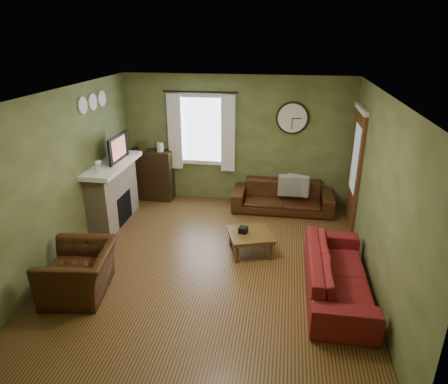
# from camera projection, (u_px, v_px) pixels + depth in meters

# --- Properties ---
(floor) EXTENTS (4.60, 5.20, 0.00)m
(floor) POSITION_uv_depth(u_px,v_px,m) (214.00, 263.00, 6.22)
(floor) COLOR brown
(floor) RESTS_ON ground
(ceiling) EXTENTS (4.60, 5.20, 0.00)m
(ceiling) POSITION_uv_depth(u_px,v_px,m) (212.00, 94.00, 5.25)
(ceiling) COLOR white
(ceiling) RESTS_ON ground
(wall_left) EXTENTS (0.00, 5.20, 2.60)m
(wall_left) POSITION_uv_depth(u_px,v_px,m) (64.00, 177.00, 6.07)
(wall_left) COLOR #5C6736
(wall_left) RESTS_ON ground
(wall_right) EXTENTS (0.00, 5.20, 2.60)m
(wall_right) POSITION_uv_depth(u_px,v_px,m) (380.00, 195.00, 5.40)
(wall_right) COLOR #5C6736
(wall_right) RESTS_ON ground
(wall_back) EXTENTS (4.60, 0.00, 2.60)m
(wall_back) POSITION_uv_depth(u_px,v_px,m) (236.00, 140.00, 8.12)
(wall_back) COLOR #5C6736
(wall_back) RESTS_ON ground
(wall_front) EXTENTS (4.60, 0.00, 2.60)m
(wall_front) POSITION_uv_depth(u_px,v_px,m) (156.00, 296.00, 3.36)
(wall_front) COLOR #5C6736
(wall_front) RESTS_ON ground
(fireplace) EXTENTS (0.40, 1.40, 1.10)m
(fireplace) POSITION_uv_depth(u_px,v_px,m) (113.00, 195.00, 7.38)
(fireplace) COLOR tan
(fireplace) RESTS_ON floor
(firebox) EXTENTS (0.04, 0.60, 0.55)m
(firebox) POSITION_uv_depth(u_px,v_px,m) (124.00, 208.00, 7.44)
(firebox) COLOR black
(firebox) RESTS_ON fireplace
(mantel) EXTENTS (0.58, 1.60, 0.08)m
(mantel) POSITION_uv_depth(u_px,v_px,m) (111.00, 165.00, 7.15)
(mantel) COLOR white
(mantel) RESTS_ON fireplace
(tv) EXTENTS (0.08, 0.60, 0.35)m
(tv) POSITION_uv_depth(u_px,v_px,m) (114.00, 151.00, 7.21)
(tv) COLOR black
(tv) RESTS_ON mantel
(tv_screen) EXTENTS (0.02, 0.62, 0.36)m
(tv_screen) POSITION_uv_depth(u_px,v_px,m) (118.00, 148.00, 7.17)
(tv_screen) COLOR #994C3F
(tv_screen) RESTS_ON mantel
(medallion_left) EXTENTS (0.28, 0.28, 0.03)m
(medallion_left) POSITION_uv_depth(u_px,v_px,m) (83.00, 105.00, 6.45)
(medallion_left) COLOR white
(medallion_left) RESTS_ON wall_left
(medallion_mid) EXTENTS (0.28, 0.28, 0.03)m
(medallion_mid) POSITION_uv_depth(u_px,v_px,m) (93.00, 102.00, 6.77)
(medallion_mid) COLOR white
(medallion_mid) RESTS_ON wall_left
(medallion_right) EXTENTS (0.28, 0.28, 0.03)m
(medallion_right) POSITION_uv_depth(u_px,v_px,m) (102.00, 99.00, 7.09)
(medallion_right) COLOR white
(medallion_right) RESTS_ON wall_left
(window_pane) EXTENTS (1.00, 0.02, 1.30)m
(window_pane) POSITION_uv_depth(u_px,v_px,m) (202.00, 130.00, 8.13)
(window_pane) COLOR silver
(window_pane) RESTS_ON wall_back
(curtain_rod) EXTENTS (0.03, 0.03, 1.50)m
(curtain_rod) POSITION_uv_depth(u_px,v_px,m) (200.00, 92.00, 7.74)
(curtain_rod) COLOR black
(curtain_rod) RESTS_ON wall_back
(curtain_left) EXTENTS (0.28, 0.04, 1.55)m
(curtain_left) POSITION_uv_depth(u_px,v_px,m) (175.00, 132.00, 8.13)
(curtain_left) COLOR white
(curtain_left) RESTS_ON wall_back
(curtain_right) EXTENTS (0.28, 0.04, 1.55)m
(curtain_right) POSITION_uv_depth(u_px,v_px,m) (228.00, 134.00, 7.97)
(curtain_right) COLOR white
(curtain_right) RESTS_ON wall_back
(wall_clock) EXTENTS (0.64, 0.06, 0.64)m
(wall_clock) POSITION_uv_depth(u_px,v_px,m) (292.00, 118.00, 7.72)
(wall_clock) COLOR white
(wall_clock) RESTS_ON wall_back
(door) EXTENTS (0.05, 0.90, 2.10)m
(door) POSITION_uv_depth(u_px,v_px,m) (355.00, 169.00, 7.19)
(door) COLOR brown
(door) RESTS_ON floor
(bookshelf) EXTENTS (0.89, 0.38, 1.06)m
(bookshelf) POSITION_uv_depth(u_px,v_px,m) (152.00, 175.00, 8.47)
(bookshelf) COLOR black
(bookshelf) RESTS_ON floor
(book) EXTENTS (0.17, 0.23, 0.02)m
(book) POSITION_uv_depth(u_px,v_px,m) (159.00, 152.00, 8.57)
(book) COLOR #533B19
(book) RESTS_ON bookshelf
(sofa_brown) EXTENTS (1.98, 0.78, 0.58)m
(sofa_brown) POSITION_uv_depth(u_px,v_px,m) (282.00, 197.00, 7.98)
(sofa_brown) COLOR #331A0C
(sofa_brown) RESTS_ON floor
(pillow_left) EXTENTS (0.44, 0.25, 0.43)m
(pillow_left) POSITION_uv_depth(u_px,v_px,m) (298.00, 185.00, 7.83)
(pillow_left) COLOR gray
(pillow_left) RESTS_ON sofa_brown
(pillow_right) EXTENTS (0.43, 0.14, 0.43)m
(pillow_right) POSITION_uv_depth(u_px,v_px,m) (289.00, 186.00, 7.83)
(pillow_right) COLOR gray
(pillow_right) RESTS_ON sofa_brown
(sofa_red) EXTENTS (0.81, 2.08, 0.61)m
(sofa_red) POSITION_uv_depth(u_px,v_px,m) (338.00, 273.00, 5.43)
(sofa_red) COLOR maroon
(sofa_red) RESTS_ON floor
(armchair) EXTENTS (1.03, 1.14, 0.66)m
(armchair) POSITION_uv_depth(u_px,v_px,m) (80.00, 272.00, 5.43)
(armchair) COLOR #331A0C
(armchair) RESTS_ON floor
(coffee_table) EXTENTS (0.85, 0.85, 0.36)m
(coffee_table) POSITION_uv_depth(u_px,v_px,m) (250.00, 243.00, 6.47)
(coffee_table) COLOR #533B19
(coffee_table) RESTS_ON floor
(tissue_box) EXTENTS (0.16, 0.16, 0.10)m
(tissue_box) POSITION_uv_depth(u_px,v_px,m) (243.00, 230.00, 6.39)
(tissue_box) COLOR black
(tissue_box) RESTS_ON coffee_table
(wine_glass_a) EXTENTS (0.07, 0.07, 0.21)m
(wine_glass_a) POSITION_uv_depth(u_px,v_px,m) (97.00, 167.00, 6.58)
(wine_glass_a) COLOR white
(wine_glass_a) RESTS_ON mantel
(wine_glass_b) EXTENTS (0.07, 0.07, 0.20)m
(wine_glass_b) POSITION_uv_depth(u_px,v_px,m) (99.00, 166.00, 6.65)
(wine_glass_b) COLOR white
(wine_glass_b) RESTS_ON mantel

